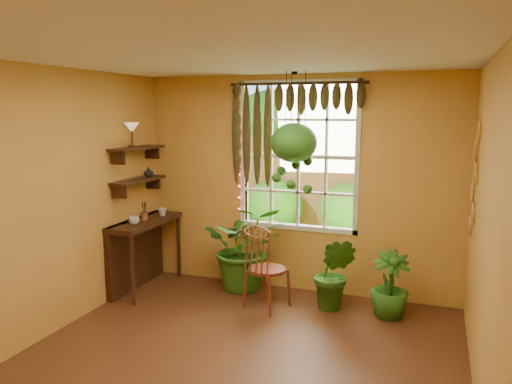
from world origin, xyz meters
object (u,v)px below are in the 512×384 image
(potted_plant_mid, at_px, (334,273))
(potted_plant_left, at_px, (246,246))
(counter_ledge, at_px, (139,246))
(hanging_basket, at_px, (294,146))
(windsor_chair, at_px, (265,280))

(potted_plant_mid, bearing_deg, potted_plant_left, 166.05)
(counter_ledge, xyz_separation_m, potted_plant_left, (1.30, 0.43, 0.01))
(potted_plant_mid, distance_m, hanging_basket, 1.53)
(counter_ledge, height_order, potted_plant_left, potted_plant_left)
(counter_ledge, height_order, hanging_basket, hanging_basket)
(windsor_chair, bearing_deg, counter_ledge, -164.23)
(counter_ledge, relative_size, windsor_chair, 1.03)
(windsor_chair, xyz_separation_m, potted_plant_left, (-0.45, 0.53, 0.22))
(potted_plant_mid, bearing_deg, windsor_chair, -162.77)
(windsor_chair, relative_size, hanging_basket, 0.83)
(windsor_chair, bearing_deg, potted_plant_left, 149.16)
(windsor_chair, xyz_separation_m, potted_plant_mid, (0.75, 0.23, 0.09))
(potted_plant_left, xyz_separation_m, potted_plant_mid, (1.20, -0.30, -0.13))
(potted_plant_left, distance_m, hanging_basket, 1.46)
(hanging_basket, bearing_deg, windsor_chair, -119.67)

